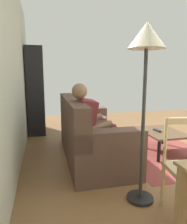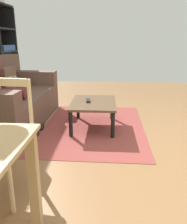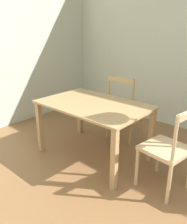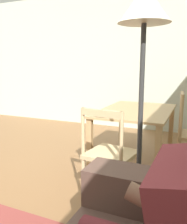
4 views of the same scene
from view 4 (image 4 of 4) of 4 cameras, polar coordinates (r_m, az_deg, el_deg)
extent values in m
cube|color=beige|center=(5.22, 0.88, 11.88)|extent=(0.12, 5.97, 2.71)
cube|color=brown|center=(1.49, 15.17, -18.26)|extent=(0.25, 0.87, 0.23)
cylinder|color=#8C664C|center=(1.22, 15.89, -20.73)|extent=(0.10, 0.35, 0.19)
cube|color=tan|center=(3.15, 10.04, 0.35)|extent=(1.33, 0.86, 0.02)
cube|color=tan|center=(3.90, 6.57, -2.88)|extent=(0.06, 0.06, 0.69)
cube|color=tan|center=(2.79, -0.89, -8.38)|extent=(0.06, 0.06, 0.69)
cube|color=tan|center=(3.76, 17.72, -3.85)|extent=(0.06, 0.06, 0.69)
cube|color=tan|center=(2.59, 14.82, -10.30)|extent=(0.06, 0.06, 0.69)
cylinder|color=tan|center=(3.00, 19.32, -10.04)|extent=(0.04, 0.04, 0.45)
cylinder|color=tan|center=(3.36, 19.28, -7.79)|extent=(0.04, 0.04, 0.45)
cylinder|color=tan|center=(2.87, 19.91, -1.13)|extent=(0.03, 0.03, 0.50)
cylinder|color=tan|center=(3.24, 19.80, 0.20)|extent=(0.03, 0.03, 0.50)
cube|color=tan|center=(3.02, 20.12, 3.68)|extent=(0.38, 0.07, 0.06)
cube|color=#D1B27F|center=(2.32, 4.15, -9.87)|extent=(0.48, 0.48, 0.04)
cylinder|color=#D1B27F|center=(2.50, 10.16, -14.00)|extent=(0.04, 0.04, 0.44)
cylinder|color=#D1B27F|center=(2.64, 2.30, -12.37)|extent=(0.04, 0.04, 0.44)
cylinder|color=#D1B27F|center=(2.18, 6.29, -17.73)|extent=(0.04, 0.04, 0.44)
cylinder|color=#D1B27F|center=(2.35, -2.42, -15.48)|extent=(0.04, 0.04, 0.44)
cylinder|color=#D1B27F|center=(2.01, 6.55, -6.38)|extent=(0.03, 0.03, 0.46)
cylinder|color=#D1B27F|center=(2.19, -2.52, -4.87)|extent=(0.03, 0.03, 0.46)
cube|color=#D1B27F|center=(2.04, 1.85, -0.27)|extent=(0.09, 0.38, 0.06)
cylinder|color=#333333|center=(1.82, 10.82, -5.02)|extent=(0.04, 0.04, 1.54)
cone|color=beige|center=(1.80, 11.92, 23.53)|extent=(0.36, 0.36, 0.24)
camera|label=1|loc=(3.63, 33.48, 9.82)|focal=33.88mm
camera|label=2|loc=(3.92, 0.48, 9.64)|focal=37.20mm
camera|label=3|loc=(3.01, -43.53, 14.13)|focal=37.22mm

